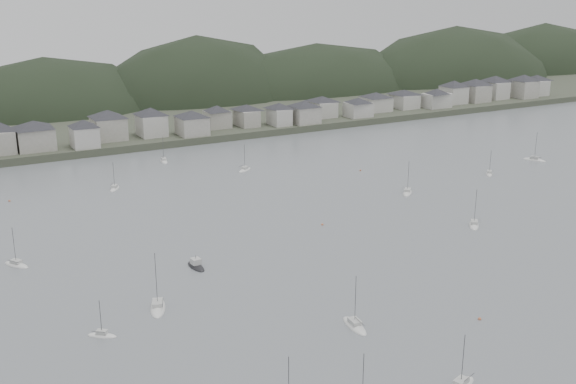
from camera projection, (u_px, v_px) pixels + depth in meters
ground at (465, 313)px, 140.16m from camera, size 900.00×900.00×0.00m
far_shore_land at (100, 101)px, 387.04m from camera, size 900.00×250.00×3.00m
forested_ridge at (123, 130)px, 371.51m from camera, size 851.55×103.94×102.57m
waterfront_town at (271, 111)px, 314.73m from camera, size 451.48×28.46×12.92m
sailboat_lead at (164, 161)px, 260.10m from camera, size 3.54×7.90×10.44m
moored_fleet at (274, 258)px, 167.84m from camera, size 266.71×149.98×13.27m
motor_launch_far at (196, 266)px, 162.85m from camera, size 3.15×7.52×3.77m
mooring_buoys at (289, 246)px, 175.68m from camera, size 136.58×131.74×0.70m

